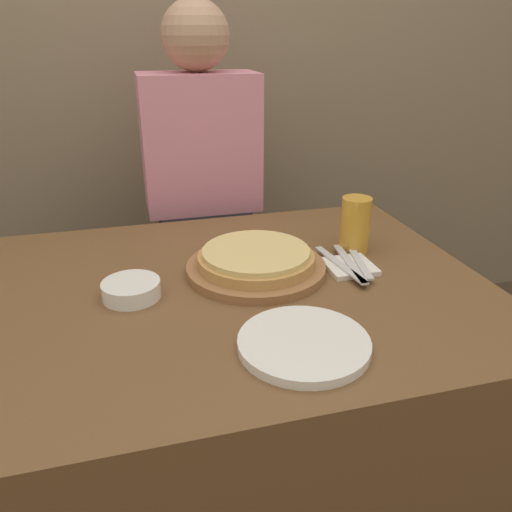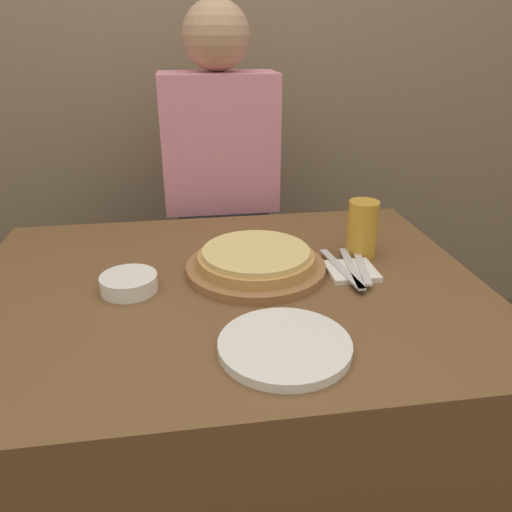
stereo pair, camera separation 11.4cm
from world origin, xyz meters
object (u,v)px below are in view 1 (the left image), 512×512
dinner_knife (350,263)px  diner_person (204,218)px  fork (340,264)px  beer_glass (355,222)px  side_bowl (131,289)px  pizza_on_board (256,262)px  spoon (359,262)px  dinner_plate (304,343)px

dinner_knife → diner_person: 0.66m
fork → beer_glass: bearing=50.7°
beer_glass → side_bowl: (-0.56, -0.10, -0.06)m
pizza_on_board → spoon: size_ratio=1.77×
beer_glass → dinner_knife: size_ratio=0.65×
dinner_knife → diner_person: (-0.25, 0.60, -0.07)m
dinner_plate → spoon: dinner_plate is taller
beer_glass → dinner_plate: beer_glass is taller
dinner_knife → spoon: bearing=0.0°
side_bowl → dinner_knife: 0.50m
dinner_plate → dinner_knife: size_ratio=1.10×
fork → dinner_plate: bearing=-124.5°
spoon → diner_person: 0.67m
spoon → diner_person: size_ratio=0.14×
beer_glass → side_bowl: size_ratio=1.14×
dinner_plate → side_bowl: 0.39m
pizza_on_board → fork: pizza_on_board is taller
pizza_on_board → side_bowl: 0.29m
fork → spoon: same height
side_bowl → dinner_knife: size_ratio=0.57×
dinner_knife → spoon: size_ratio=1.18×
dinner_plate → diner_person: (-0.03, 0.88, -0.07)m
spoon → pizza_on_board: bearing=170.1°
side_bowl → spoon: side_bowl is taller
beer_glass → spoon: (-0.03, -0.10, -0.06)m
beer_glass → side_bowl: 0.57m
beer_glass → diner_person: bearing=121.1°
pizza_on_board → dinner_knife: 0.22m
spoon → diner_person: diner_person is taller
beer_glass → fork: size_ratio=0.65×
pizza_on_board → spoon: bearing=-9.9°
dinner_plate → side_bowl: size_ratio=1.93×
diner_person → fork: bearing=-69.6°
dinner_knife → fork: bearing=180.0°
side_bowl → fork: size_ratio=0.57×
side_bowl → spoon: 0.53m
beer_glass → dinner_plate: 0.47m
fork → dinner_knife: (0.03, 0.00, 0.00)m
fork → dinner_knife: same height
dinner_plate → spoon: size_ratio=1.29×
pizza_on_board → side_bowl: size_ratio=2.65×
beer_glass → spoon: bearing=-107.1°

